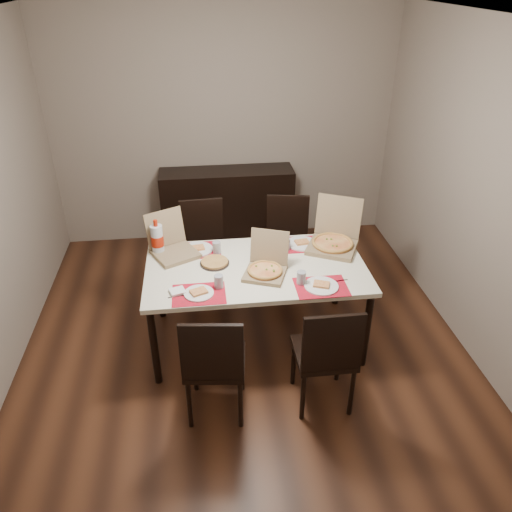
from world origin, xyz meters
name	(u,v)px	position (x,y,z in m)	size (l,w,h in m)	color
ground	(243,336)	(0.00, 0.00, -0.01)	(3.80, 4.00, 0.02)	#482616
room_walls	(235,132)	(0.00, 0.43, 1.73)	(3.84, 4.02, 2.62)	gray
sideboard	(228,207)	(0.00, 1.78, 0.45)	(1.50, 0.40, 0.90)	black
dining_table	(256,273)	(0.11, -0.04, 0.68)	(1.80, 1.00, 0.75)	beige
chair_near_left	(214,362)	(-0.28, -0.88, 0.51)	(0.47, 0.47, 0.93)	black
chair_near_right	(327,353)	(0.51, -0.88, 0.51)	(0.42, 0.42, 0.93)	black
chair_far_left	(204,243)	(-0.30, 0.84, 0.51)	(0.44, 0.44, 0.93)	black
chair_far_right	(287,239)	(0.53, 0.83, 0.51)	(0.49, 0.49, 0.93)	black
setting_near_left	(202,290)	(-0.34, -0.37, 0.77)	(0.43, 0.30, 0.11)	red
setting_near_right	(316,284)	(0.53, -0.39, 0.77)	(0.43, 0.30, 0.11)	red
setting_far_left	(200,249)	(-0.34, 0.27, 0.77)	(0.45, 0.30, 0.11)	red
setting_far_right	(298,244)	(0.52, 0.26, 0.77)	(0.49, 0.30, 0.11)	red
napkin_loose	(263,264)	(0.17, -0.02, 0.76)	(0.12, 0.11, 0.02)	white
pizza_box_center	(266,267)	(0.18, -0.15, 0.80)	(0.42, 0.44, 0.31)	#826A4B
pizza_box_right	(333,241)	(0.82, 0.21, 0.81)	(0.55, 0.57, 0.40)	#826A4B
pizza_box_left	(173,247)	(-0.57, 0.26, 0.81)	(0.47, 0.49, 0.34)	#826A4B
faina_plate	(215,262)	(-0.22, 0.04, 0.76)	(0.24, 0.24, 0.03)	black
dip_bowl	(258,253)	(0.15, 0.15, 0.76)	(0.11, 0.11, 0.03)	white
soda_bottle	(157,240)	(-0.69, 0.27, 0.88)	(0.11, 0.11, 0.32)	silver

